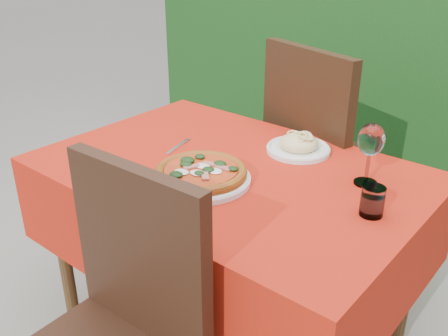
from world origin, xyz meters
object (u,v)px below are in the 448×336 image
Objects in this scene: pizza_plate at (201,174)px; water_glass at (372,203)px; fork at (176,148)px; chair_far at (323,153)px; wine_glass at (371,142)px; pasta_plate at (298,146)px; chair_near at (114,331)px.

pizza_plate is 0.52m from water_glass.
pizza_plate is at bearing -43.85° from fork.
chair_far is 0.76m from water_glass.
wine_glass is at bearing 119.61° from water_glass.
chair_far is at bearing 102.18° from pasta_plate.
chair_far is 3.44× the size of pizza_plate.
chair_far is 0.61m from wine_glass.
wine_glass is (0.40, 0.32, 0.11)m from pizza_plate.
pasta_plate is at bearing 119.67° from chair_far.
water_glass is at bearing -32.26° from pasta_plate.
chair_near is 11.27× the size of water_glass.
wine_glass is at bearing 149.33° from chair_far.
chair_far reaches higher than fork.
chair_near is at bearing 111.76° from chair_far.
water_glass reaches higher than pizza_plate.
water_glass is (0.46, -0.57, 0.18)m from chair_far.
water_glass is 0.75m from fork.
chair_near is 0.91× the size of chair_far.
pizza_plate is at bearing 104.69° from chair_far.
pasta_plate is (0.07, -0.33, 0.16)m from chair_far.
wine_glass is (0.28, 0.79, 0.33)m from chair_near.
chair_near is 1.20m from chair_far.
pizza_plate reaches higher than fork.
wine_glass is (0.37, -0.41, 0.28)m from chair_far.
chair_far reaches higher than chair_near.
water_glass is (0.50, 0.15, 0.01)m from pizza_plate.
pizza_plate is (-0.04, -0.73, 0.16)m from chair_far.
wine_glass is at bearing 68.56° from chair_near.
pasta_plate is 1.13× the size of wine_glass.
fork is at bearing 119.37° from chair_near.
wine_glass reaches higher than pasta_plate.
chair_near is 0.90m from wine_glass.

